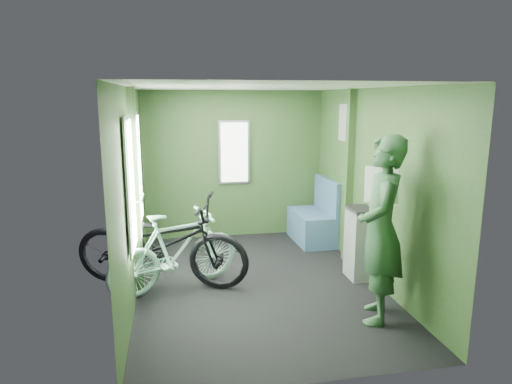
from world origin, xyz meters
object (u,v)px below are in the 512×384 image
(passenger, at_px, (381,230))
(bench_seat, at_px, (313,223))
(bicycle_black, at_px, (163,287))
(waste_box, at_px, (359,243))
(bicycle_mint, at_px, (178,291))

(passenger, relative_size, bench_seat, 1.89)
(bicycle_black, xyz_separation_m, bench_seat, (2.27, 1.35, 0.29))
(bench_seat, bearing_deg, waste_box, -87.69)
(bench_seat, bearing_deg, bicycle_mint, -146.50)
(passenger, bearing_deg, waste_box, -170.66)
(passenger, bearing_deg, bicycle_black, -96.45)
(bicycle_mint, distance_m, passenger, 2.41)
(passenger, height_order, bench_seat, passenger)
(passenger, xyz_separation_m, bench_seat, (0.13, 2.53, -0.64))
(bicycle_mint, xyz_separation_m, waste_box, (2.21, 0.00, 0.44))
(bicycle_mint, xyz_separation_m, bench_seat, (2.09, 1.50, 0.29))
(bicycle_black, height_order, waste_box, waste_box)
(bicycle_black, xyz_separation_m, waste_box, (2.38, -0.15, 0.44))
(waste_box, bearing_deg, passenger, -103.19)
(bicycle_black, height_order, bench_seat, bench_seat)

